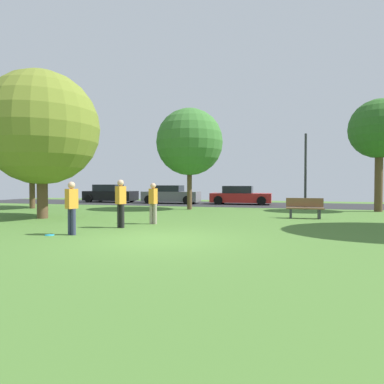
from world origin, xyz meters
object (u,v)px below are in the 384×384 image
at_px(birch_tree_lone, 379,130).
at_px(parked_car_black, 110,194).
at_px(maple_tree_near, 32,142).
at_px(person_bystander, 153,202).
at_px(maple_tree_far, 42,128).
at_px(street_lamp_post, 305,172).
at_px(person_thrower, 121,201).
at_px(frisbee_disc, 50,235).
at_px(oak_tree_center, 189,142).
at_px(parked_car_grey, 171,195).
at_px(person_catcher, 72,206).
at_px(parked_car_red, 240,196).
at_px(park_bench, 305,208).

distance_m(birch_tree_lone, parked_car_black, 19.79).
height_order(maple_tree_near, person_bystander, maple_tree_near).
xyz_separation_m(maple_tree_far, street_lamp_post, (11.68, 8.25, -1.76)).
distance_m(person_thrower, frisbee_disc, 2.65).
height_order(oak_tree_center, frisbee_disc, oak_tree_center).
distance_m(birch_tree_lone, parked_car_grey, 14.67).
distance_m(birch_tree_lone, person_catcher, 16.64).
height_order(person_bystander, frisbee_disc, person_bystander).
distance_m(frisbee_disc, parked_car_red, 16.88).
relative_size(maple_tree_near, parked_car_red, 1.50).
distance_m(parked_car_black, parked_car_red, 10.74).
xyz_separation_m(maple_tree_far, person_catcher, (4.16, -3.86, -3.12)).
height_order(oak_tree_center, parked_car_red, oak_tree_center).
bearing_deg(person_bystander, oak_tree_center, 11.07).
height_order(person_thrower, person_catcher, person_thrower).
xyz_separation_m(person_thrower, street_lamp_post, (6.84, 10.24, 1.32)).
height_order(person_thrower, person_bystander, person_thrower).
bearing_deg(person_bystander, person_thrower, 158.76).
distance_m(park_bench, street_lamp_post, 5.56).
relative_size(oak_tree_center, street_lamp_post, 1.34).
bearing_deg(parked_car_red, parked_car_black, 179.82).
relative_size(birch_tree_lone, parked_car_black, 1.47).
xyz_separation_m(person_catcher, person_bystander, (1.38, 3.18, -0.02)).
distance_m(oak_tree_center, maple_tree_near, 9.84).
height_order(maple_tree_near, parked_car_black, maple_tree_near).
xyz_separation_m(birch_tree_lone, parked_car_black, (-18.87, 4.57, -3.85)).
distance_m(maple_tree_far, person_catcher, 6.47).
xyz_separation_m(parked_car_black, street_lamp_post, (15.07, -4.10, 1.58)).
height_order(oak_tree_center, person_bystander, oak_tree_center).
xyz_separation_m(birch_tree_lone, person_thrower, (-10.64, -9.77, -3.58)).
xyz_separation_m(person_catcher, parked_car_grey, (-2.17, 15.91, -0.23)).
height_order(person_catcher, parked_car_grey, person_catcher).
bearing_deg(maple_tree_far, park_bench, 14.86).
bearing_deg(maple_tree_near, frisbee_disc, -47.47).
xyz_separation_m(maple_tree_far, frisbee_disc, (3.58, -4.13, -3.99)).
distance_m(oak_tree_center, person_bystander, 7.97).
relative_size(birch_tree_lone, maple_tree_far, 0.95).
xyz_separation_m(person_catcher, parked_car_black, (-7.55, 16.21, -0.22)).
distance_m(parked_car_grey, park_bench, 13.00).
distance_m(maple_tree_near, park_bench, 16.53).
distance_m(person_bystander, parked_car_red, 13.12).
xyz_separation_m(person_thrower, person_bystander, (0.70, 1.31, -0.07)).
height_order(person_bystander, street_lamp_post, street_lamp_post).
bearing_deg(person_bystander, frisbee_disc, 157.16).
bearing_deg(frisbee_disc, street_lamp_post, 56.80).
bearing_deg(parked_car_grey, parked_car_black, 176.86).
relative_size(maple_tree_far, person_thrower, 3.86).
distance_m(maple_tree_near, person_thrower, 12.19).
xyz_separation_m(person_thrower, parked_car_black, (-8.23, 14.34, -0.27)).
distance_m(maple_tree_near, person_bystander, 12.11).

